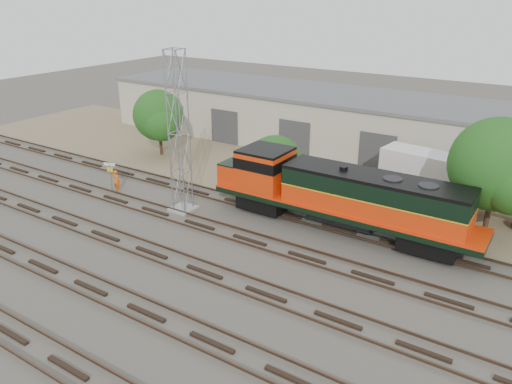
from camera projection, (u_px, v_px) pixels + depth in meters
The scene contains 12 objects.
ground at pixel (236, 251), 29.87m from camera, with size 140.00×140.00×0.00m, color #47423A.
dirt_strip at pixel (339, 178), 41.52m from camera, with size 80.00×16.00×0.02m, color #726047.
tracks at pixel (204, 272), 27.51m from camera, with size 80.00×20.40×0.28m.
warehouse at pixel (377, 126), 46.70m from camera, with size 58.40×10.40×5.30m.
locomotive at pixel (337, 194), 31.73m from camera, with size 17.80×3.12×4.28m.
signal_tower at pixel (179, 137), 33.40m from camera, with size 1.63×1.63×11.09m.
sign_post at pixel (110, 171), 38.24m from camera, with size 0.92×0.32×2.32m.
worker at pixel (117, 181), 38.52m from camera, with size 0.61×0.40×1.69m, color #EE5F0D.
semi_trailer at pixel (469, 180), 34.45m from camera, with size 12.15×3.87×3.67m.
tree_west at pixel (159, 117), 45.71m from camera, with size 4.94×4.70×6.15m.
tree_mid at pixel (276, 166), 38.62m from camera, with size 4.67×4.45×4.45m.
tree_east at pixel (501, 169), 29.53m from camera, with size 5.97×5.69×7.68m.
Camera 1 is at (15.37, -21.43, 14.51)m, focal length 35.00 mm.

